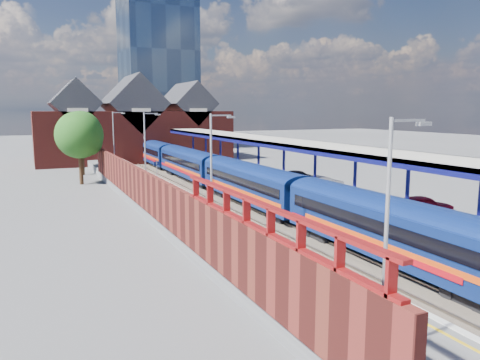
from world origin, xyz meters
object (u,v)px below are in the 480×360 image
object	(u,v)px
parked_car_silver	(322,183)
lamp_post_c	(147,147)
parked_car_blue	(309,181)
lamp_post_a	(390,223)
parked_car_red	(422,206)
train	(217,171)
lamp_post_b	(214,168)
platform_sign	(157,170)
parked_car_dark	(297,177)
lamp_post_d	(115,138)

from	to	relation	value
parked_car_silver	lamp_post_c	bearing A→B (deg)	69.45
parked_car_silver	parked_car_blue	bearing A→B (deg)	11.26
lamp_post_a	parked_car_red	distance (m)	20.09
lamp_post_a	train	bearing A→B (deg)	76.76
lamp_post_b	platform_sign	world-z (taller)	lamp_post_b
parked_car_dark	train	bearing A→B (deg)	32.08
lamp_post_b	platform_sign	distance (m)	18.20
lamp_post_a	parked_car_blue	size ratio (longest dim) A/B	1.61
lamp_post_d	parked_car_dark	bearing A→B (deg)	-49.55
platform_sign	parked_car_blue	world-z (taller)	platform_sign
lamp_post_c	platform_sign	bearing A→B (deg)	55.74
platform_sign	parked_car_red	distance (m)	23.23
train	lamp_post_d	size ratio (longest dim) A/B	9.42
lamp_post_b	parked_car_silver	distance (m)	18.53
lamp_post_c	parked_car_dark	distance (m)	14.97
parked_car_silver	parked_car_blue	xyz separation A→B (m)	(-0.37, 1.68, -0.05)
train	parked_car_dark	distance (m)	8.07
train	lamp_post_c	bearing A→B (deg)	-156.60
lamp_post_d	platform_sign	bearing A→B (deg)	-84.44
lamp_post_d	parked_car_dark	distance (m)	22.69
parked_car_dark	parked_car_blue	distance (m)	2.48
parked_car_silver	parked_car_blue	distance (m)	1.72
lamp_post_c	parked_car_red	world-z (taller)	lamp_post_c
lamp_post_b	parked_car_red	size ratio (longest dim) A/B	1.61
parked_car_red	parked_car_blue	xyz separation A→B (m)	(-0.52, 13.34, -0.14)
train	lamp_post_d	distance (m)	15.12
parked_car_red	lamp_post_a	bearing A→B (deg)	139.87
lamp_post_a	parked_car_red	xyz separation A→B (m)	(14.86, 13.12, -3.25)
platform_sign	parked_car_blue	distance (m)	14.15
lamp_post_b	parked_car_dark	bearing A→B (deg)	45.71
lamp_post_d	parked_car_red	xyz separation A→B (m)	(14.86, -32.88, -3.25)
train	lamp_post_a	distance (m)	34.43
platform_sign	parked_car_dark	world-z (taller)	platform_sign
lamp_post_d	train	bearing A→B (deg)	-58.06
lamp_post_a	parked_car_red	world-z (taller)	lamp_post_a
parked_car_silver	train	bearing A→B (deg)	37.47
train	lamp_post_b	distance (m)	21.13
train	parked_car_red	distance (m)	21.46
lamp_post_a	platform_sign	distance (m)	32.11
parked_car_red	parked_car_blue	world-z (taller)	parked_car_red
lamp_post_d	parked_car_dark	world-z (taller)	lamp_post_d
platform_sign	lamp_post_b	bearing A→B (deg)	-94.33
parked_car_silver	lamp_post_d	bearing A→B (deg)	33.73
platform_sign	parked_car_blue	size ratio (longest dim) A/B	0.57
train	platform_sign	xyz separation A→B (m)	(-6.49, -1.40, 0.57)
parked_car_red	parked_car_dark	xyz separation A→B (m)	(-0.30, 15.80, -0.07)
parked_car_silver	lamp_post_a	bearing A→B (deg)	148.32
lamp_post_b	parked_car_silver	bearing A→B (deg)	36.23
lamp_post_c	parked_car_silver	xyz separation A→B (m)	(14.71, -5.22, -3.33)
lamp_post_b	parked_car_blue	bearing A→B (deg)	40.98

